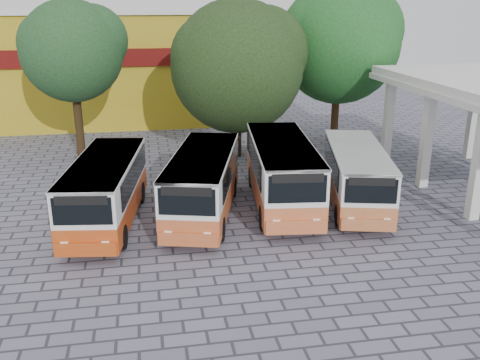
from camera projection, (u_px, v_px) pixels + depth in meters
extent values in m
plane|color=slate|center=(308.00, 251.00, 20.00)|extent=(90.00, 90.00, 0.00)
cube|color=silver|center=(388.00, 120.00, 30.32)|extent=(0.45, 0.45, 5.00)
cube|color=silver|center=(473.00, 116.00, 31.21)|extent=(0.45, 0.45, 5.00)
cube|color=#A98C16|center=(73.00, 68.00, 41.13)|extent=(20.00, 10.00, 8.00)
cube|color=#590C0A|center=(63.00, 59.00, 35.99)|extent=(20.00, 0.20, 1.20)
cube|color=silver|center=(68.00, 12.00, 39.81)|extent=(20.40, 10.40, 0.30)
cube|color=#B83E0E|center=(107.00, 204.00, 22.26)|extent=(3.33, 7.84, 1.00)
cube|color=white|center=(105.00, 177.00, 21.88)|extent=(3.33, 7.84, 1.40)
cube|color=white|center=(104.00, 162.00, 21.67)|extent=(3.38, 7.85, 0.11)
cube|color=black|center=(75.00, 178.00, 21.68)|extent=(0.94, 6.21, 1.00)
cube|color=black|center=(134.00, 175.00, 22.07)|extent=(0.94, 6.21, 1.00)
cube|color=black|center=(98.00, 211.00, 18.31)|extent=(2.03, 0.34, 1.00)
cube|color=black|center=(97.00, 200.00, 18.18)|extent=(1.79, 0.32, 0.32)
cylinder|color=black|center=(76.00, 239.00, 19.90)|extent=(0.27, 0.95, 0.95)
cylinder|color=black|center=(132.00, 235.00, 20.25)|extent=(0.27, 0.95, 0.95)
cylinder|color=black|center=(88.00, 194.00, 24.51)|extent=(0.27, 0.95, 0.95)
cylinder|color=black|center=(133.00, 192.00, 24.85)|extent=(0.27, 0.95, 0.95)
cube|color=#BD5327|center=(203.00, 197.00, 23.06)|extent=(4.21, 8.03, 1.01)
cube|color=white|center=(203.00, 170.00, 22.67)|extent=(4.21, 8.03, 1.41)
cube|color=white|center=(202.00, 155.00, 22.47)|extent=(4.26, 8.05, 0.12)
cube|color=black|center=(175.00, 171.00, 22.47)|extent=(1.68, 6.15, 1.01)
cube|color=black|center=(230.00, 168.00, 22.86)|extent=(1.68, 6.15, 1.01)
cube|color=black|center=(215.00, 202.00, 19.06)|extent=(2.01, 0.58, 1.01)
cube|color=black|center=(215.00, 191.00, 18.93)|extent=(1.78, 0.53, 0.33)
cylinder|color=black|center=(184.00, 230.00, 20.67)|extent=(0.27, 0.96, 0.96)
cylinder|color=black|center=(237.00, 226.00, 21.02)|extent=(0.27, 0.96, 0.96)
cylinder|color=black|center=(176.00, 188.00, 25.34)|extent=(0.27, 0.96, 0.96)
cylinder|color=black|center=(219.00, 185.00, 25.69)|extent=(0.27, 0.96, 0.96)
cube|color=#C55D30|center=(281.00, 186.00, 24.23)|extent=(3.37, 8.41, 1.07)
cube|color=white|center=(282.00, 159.00, 23.82)|extent=(3.37, 8.41, 1.50)
cube|color=white|center=(283.00, 144.00, 23.60)|extent=(3.41, 8.42, 0.12)
cube|color=black|center=(255.00, 160.00, 23.61)|extent=(0.81, 6.72, 1.07)
cube|color=black|center=(309.00, 157.00, 24.03)|extent=(0.81, 6.72, 1.07)
cube|color=black|center=(310.00, 189.00, 19.98)|extent=(2.19, 0.30, 1.07)
cube|color=black|center=(310.00, 178.00, 19.84)|extent=(1.94, 0.28, 0.35)
cylinder|color=black|center=(271.00, 218.00, 21.69)|extent=(0.29, 1.02, 1.02)
cylinder|color=black|center=(323.00, 215.00, 22.07)|extent=(0.29, 1.02, 1.02)
cylinder|color=black|center=(246.00, 178.00, 26.66)|extent=(0.29, 1.02, 1.02)
cylinder|color=black|center=(289.00, 176.00, 27.03)|extent=(0.29, 1.02, 1.02)
cube|color=#B86234|center=(355.00, 188.00, 24.24)|extent=(3.92, 7.69, 0.97)
cube|color=white|center=(357.00, 164.00, 23.87)|extent=(3.92, 7.69, 1.36)
cube|color=white|center=(358.00, 150.00, 23.67)|extent=(3.97, 7.70, 0.11)
cube|color=black|center=(333.00, 165.00, 23.68)|extent=(1.51, 5.92, 0.97)
cube|color=black|center=(381.00, 162.00, 24.06)|extent=(1.51, 5.92, 0.97)
cube|color=black|center=(394.00, 191.00, 20.41)|extent=(1.94, 0.53, 0.97)
cube|color=black|center=(395.00, 181.00, 20.29)|extent=(1.71, 0.48, 0.31)
cylinder|color=black|center=(354.00, 217.00, 21.96)|extent=(0.26, 0.92, 0.92)
cylinder|color=black|center=(399.00, 214.00, 22.29)|extent=(0.26, 0.92, 0.92)
cylinder|color=black|center=(317.00, 181.00, 26.43)|extent=(0.26, 0.92, 0.92)
cylinder|color=black|center=(356.00, 178.00, 26.77)|extent=(0.26, 0.92, 0.92)
cylinder|color=#342412|center=(79.00, 122.00, 31.07)|extent=(0.48, 0.48, 4.37)
sphere|color=#173F19|center=(72.00, 51.00, 29.78)|extent=(5.67, 5.67, 5.67)
sphere|color=#173F19|center=(92.00, 40.00, 30.07)|extent=(3.97, 3.97, 3.97)
sphere|color=#173F19|center=(52.00, 44.00, 29.29)|extent=(3.69, 3.69, 3.69)
cylinder|color=black|center=(237.00, 122.00, 31.60)|extent=(0.49, 0.49, 4.16)
sphere|color=black|center=(237.00, 67.00, 30.56)|extent=(7.61, 7.61, 7.61)
sphere|color=black|center=(262.00, 52.00, 30.86)|extent=(5.33, 5.33, 5.33)
sphere|color=black|center=(214.00, 57.00, 29.97)|extent=(4.95, 4.95, 4.95)
cylinder|color=#462C19|center=(335.00, 105.00, 35.22)|extent=(0.50, 0.50, 4.76)
sphere|color=#144B17|center=(339.00, 43.00, 33.94)|extent=(7.72, 7.72, 7.72)
sphere|color=#144B17|center=(361.00, 30.00, 34.24)|extent=(5.40, 5.40, 5.40)
sphere|color=#144B17|center=(320.00, 34.00, 33.35)|extent=(5.02, 5.02, 5.02)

